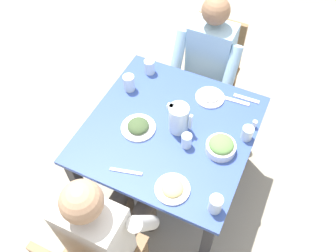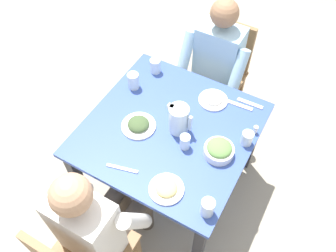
{
  "view_description": "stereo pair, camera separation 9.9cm",
  "coord_description": "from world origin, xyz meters",
  "px_view_note": "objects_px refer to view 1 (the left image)",
  "views": [
    {
      "loc": [
        0.52,
        -1.16,
        2.39
      ],
      "look_at": [
        -0.01,
        -0.01,
        0.73
      ],
      "focal_mm": 37.0,
      "sensor_mm": 36.0,
      "label": 1
    },
    {
      "loc": [
        0.61,
        -1.11,
        2.39
      ],
      "look_at": [
        -0.01,
        -0.01,
        0.73
      ],
      "focal_mm": 37.0,
      "sensor_mm": 36.0,
      "label": 2
    }
  ],
  "objects_px": {
    "water_glass_far_right": "(247,133)",
    "diner_far": "(205,68)",
    "salt_shaker": "(254,124)",
    "chair_far": "(213,66)",
    "water_glass_far_left": "(150,67)",
    "water_glass_near_right": "(129,83)",
    "dining_table": "(170,137)",
    "water_glass_near_left": "(215,204)",
    "water_pitcher": "(179,118)",
    "water_glass_center": "(187,141)",
    "diner_near": "(107,222)",
    "salad_bowl": "(221,146)",
    "plate_yoghurt": "(210,97)",
    "plate_dolmas": "(138,127)",
    "plate_fries": "(172,188)"
  },
  "relations": [
    {
      "from": "plate_yoghurt",
      "to": "water_glass_far_right",
      "type": "height_order",
      "value": "water_glass_far_right"
    },
    {
      "from": "plate_yoghurt",
      "to": "plate_dolmas",
      "type": "bearing_deg",
      "value": -126.6
    },
    {
      "from": "plate_fries",
      "to": "water_glass_center",
      "type": "distance_m",
      "value": 0.3
    },
    {
      "from": "water_pitcher",
      "to": "plate_dolmas",
      "type": "relative_size",
      "value": 0.9
    },
    {
      "from": "diner_far",
      "to": "water_glass_far_right",
      "type": "height_order",
      "value": "diner_far"
    },
    {
      "from": "salad_bowl",
      "to": "water_glass_far_right",
      "type": "distance_m",
      "value": 0.19
    },
    {
      "from": "dining_table",
      "to": "plate_fries",
      "type": "distance_m",
      "value": 0.43
    },
    {
      "from": "plate_dolmas",
      "to": "water_glass_near_left",
      "type": "xyz_separation_m",
      "value": [
        0.6,
        -0.3,
        0.04
      ]
    },
    {
      "from": "salad_bowl",
      "to": "water_glass_far_right",
      "type": "bearing_deg",
      "value": 53.94
    },
    {
      "from": "dining_table",
      "to": "salt_shaker",
      "type": "relative_size",
      "value": 18.48
    },
    {
      "from": "diner_near",
      "to": "water_glass_near_right",
      "type": "distance_m",
      "value": 0.91
    },
    {
      "from": "salt_shaker",
      "to": "diner_near",
      "type": "bearing_deg",
      "value": -120.88
    },
    {
      "from": "plate_yoghurt",
      "to": "water_glass_near_left",
      "type": "bearing_deg",
      "value": -67.58
    },
    {
      "from": "salt_shaker",
      "to": "diner_far",
      "type": "bearing_deg",
      "value": 137.61
    },
    {
      "from": "diner_near",
      "to": "water_glass_near_left",
      "type": "relative_size",
      "value": 10.27
    },
    {
      "from": "diner_far",
      "to": "water_glass_near_right",
      "type": "distance_m",
      "value": 0.61
    },
    {
      "from": "water_glass_near_right",
      "to": "water_glass_far_left",
      "type": "xyz_separation_m",
      "value": [
        0.05,
        0.2,
        -0.01
      ]
    },
    {
      "from": "salt_shaker",
      "to": "water_glass_far_right",
      "type": "bearing_deg",
      "value": -100.81
    },
    {
      "from": "diner_far",
      "to": "salad_bowl",
      "type": "height_order",
      "value": "diner_far"
    },
    {
      "from": "dining_table",
      "to": "plate_yoghurt",
      "type": "relative_size",
      "value": 5.28
    },
    {
      "from": "salad_bowl",
      "to": "salt_shaker",
      "type": "distance_m",
      "value": 0.28
    },
    {
      "from": "plate_yoghurt",
      "to": "water_glass_center",
      "type": "relative_size",
      "value": 1.96
    },
    {
      "from": "water_glass_near_left",
      "to": "plate_fries",
      "type": "bearing_deg",
      "value": 178.01
    },
    {
      "from": "chair_far",
      "to": "water_glass_far_left",
      "type": "distance_m",
      "value": 0.63
    },
    {
      "from": "water_glass_far_right",
      "to": "diner_far",
      "type": "bearing_deg",
      "value": 130.72
    },
    {
      "from": "chair_far",
      "to": "salad_bowl",
      "type": "bearing_deg",
      "value": -68.49
    },
    {
      "from": "water_pitcher",
      "to": "water_glass_center",
      "type": "distance_m",
      "value": 0.14
    },
    {
      "from": "diner_far",
      "to": "water_glass_far_right",
      "type": "bearing_deg",
      "value": -49.28
    },
    {
      "from": "plate_dolmas",
      "to": "salad_bowl",
      "type": "bearing_deg",
      "value": 6.72
    },
    {
      "from": "chair_far",
      "to": "water_glass_near_left",
      "type": "relative_size",
      "value": 7.64
    },
    {
      "from": "dining_table",
      "to": "water_glass_center",
      "type": "xyz_separation_m",
      "value": [
        0.14,
        -0.08,
        0.15
      ]
    },
    {
      "from": "water_glass_far_right",
      "to": "salt_shaker",
      "type": "distance_m",
      "value": 0.1
    },
    {
      "from": "plate_dolmas",
      "to": "salt_shaker",
      "type": "xyz_separation_m",
      "value": [
        0.63,
        0.31,
        0.01
      ]
    },
    {
      "from": "salad_bowl",
      "to": "salt_shaker",
      "type": "height_order",
      "value": "salad_bowl"
    },
    {
      "from": "plate_fries",
      "to": "water_glass_far_left",
      "type": "height_order",
      "value": "water_glass_far_left"
    },
    {
      "from": "water_glass_center",
      "to": "water_glass_near_right",
      "type": "bearing_deg",
      "value": 153.38
    },
    {
      "from": "water_pitcher",
      "to": "diner_far",
      "type": "bearing_deg",
      "value": 95.77
    },
    {
      "from": "water_pitcher",
      "to": "plate_fries",
      "type": "xyz_separation_m",
      "value": [
        0.14,
        -0.39,
        -0.08
      ]
    },
    {
      "from": "diner_far",
      "to": "salt_shaker",
      "type": "distance_m",
      "value": 0.66
    },
    {
      "from": "water_glass_far_right",
      "to": "plate_fries",
      "type": "bearing_deg",
      "value": -117.35
    },
    {
      "from": "salt_shaker",
      "to": "chair_far",
      "type": "bearing_deg",
      "value": 126.77
    },
    {
      "from": "diner_far",
      "to": "water_glass_near_right",
      "type": "relative_size",
      "value": 10.27
    },
    {
      "from": "water_glass_near_right",
      "to": "water_glass_center",
      "type": "bearing_deg",
      "value": -26.62
    },
    {
      "from": "water_glass_far_left",
      "to": "salt_shaker",
      "type": "distance_m",
      "value": 0.81
    },
    {
      "from": "plate_dolmas",
      "to": "plate_yoghurt",
      "type": "distance_m",
      "value": 0.52
    },
    {
      "from": "plate_dolmas",
      "to": "water_glass_center",
      "type": "bearing_deg",
      "value": 1.53
    },
    {
      "from": "plate_fries",
      "to": "water_glass_center",
      "type": "bearing_deg",
      "value": 98.62
    },
    {
      "from": "salt_shaker",
      "to": "water_glass_center",
      "type": "bearing_deg",
      "value": -137.0
    },
    {
      "from": "chair_far",
      "to": "dining_table",
      "type": "bearing_deg",
      "value": -89.0
    },
    {
      "from": "diner_near",
      "to": "salad_bowl",
      "type": "height_order",
      "value": "diner_near"
    }
  ]
}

